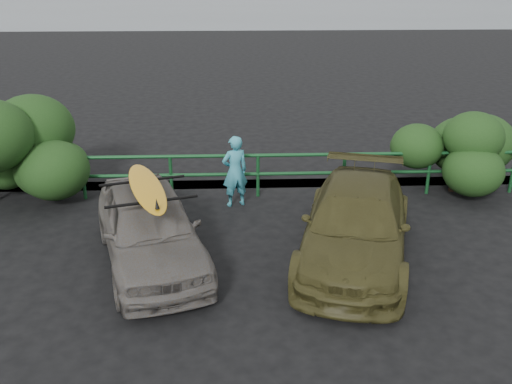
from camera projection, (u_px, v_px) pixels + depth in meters
ground at (207, 322)px, 8.68m from camera, size 80.00×80.00×0.00m
ocean at (228, 11)px, 64.28m from camera, size 200.00×200.00×0.00m
guardrail at (215, 176)px, 13.12m from camera, size 14.00×0.08×1.04m
shrub_left at (5, 145)px, 13.05m from camera, size 3.20×2.40×2.41m
shrub_right at (424, 149)px, 13.61m from camera, size 3.20×2.40×1.90m
sedan at (150, 228)px, 10.13m from camera, size 2.75×4.38×1.39m
olive_vehicle at (356, 224)px, 10.34m from camera, size 3.05×4.94×1.34m
man at (235, 171)px, 12.56m from camera, size 0.69×0.57×1.61m
roof_rack at (147, 191)px, 9.86m from camera, size 1.78×1.47×0.05m
surfboard at (147, 187)px, 9.83m from camera, size 1.24×2.58×0.08m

